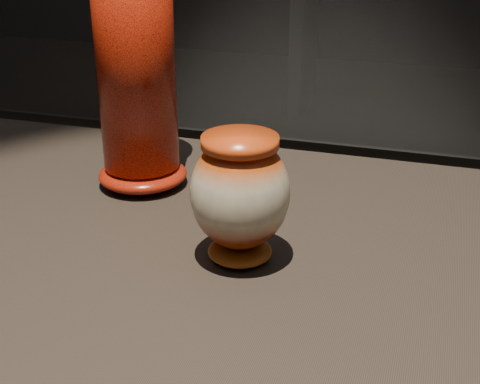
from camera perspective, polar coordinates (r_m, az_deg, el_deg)
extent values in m
cube|color=black|center=(0.79, 2.29, -8.28)|extent=(2.00, 0.80, 0.05)
ellipsoid|color=maroon|center=(0.80, 0.00, -5.04)|extent=(0.09, 0.09, 0.02)
ellipsoid|color=beige|center=(0.76, 0.00, -0.06)|extent=(0.14, 0.14, 0.13)
cylinder|color=#D24A13|center=(0.74, 0.00, 4.32)|extent=(0.11, 0.11, 0.01)
ellipsoid|color=red|center=(1.01, -8.29, 1.53)|extent=(0.15, 0.15, 0.04)
cylinder|color=red|center=(0.95, -9.02, 12.75)|extent=(0.13, 0.13, 0.37)
cube|color=black|center=(4.41, 5.47, 12.66)|extent=(0.08, 0.50, 0.85)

